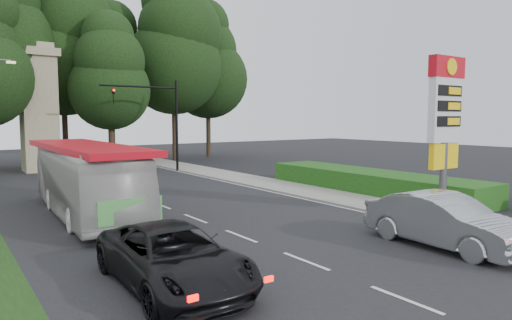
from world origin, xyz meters
TOP-DOWN VIEW (x-y plane):
  - ground at (0.00, 0.00)m, footprint 120.00×120.00m
  - road_surface at (0.00, 12.00)m, footprint 14.00×80.00m
  - sidewalk_right at (8.50, 12.00)m, footprint 3.00×80.00m
  - hedge at (11.50, 8.00)m, footprint 3.00×14.00m
  - gas_station_pylon at (9.20, 1.99)m, footprint 2.10×0.45m
  - traffic_signal_mast at (5.68, 24.00)m, footprint 6.10×0.35m
  - monument at (-2.00, 30.00)m, footprint 3.00×3.00m
  - tree_center_right at (1.00, 35.00)m, footprint 9.24×9.24m
  - tree_east_near at (6.00, 37.00)m, footprint 8.12×8.12m
  - tree_east_mid at (11.00, 33.00)m, footprint 9.52×9.52m
  - tree_far_east at (16.00, 35.00)m, footprint 8.68×8.68m
  - tree_monument_right at (3.50, 29.50)m, footprint 6.72×6.72m
  - transit_bus at (-3.50, 10.90)m, footprint 3.21×11.30m
  - sedan_silver at (4.75, -0.94)m, footprint 2.06×5.42m
  - suv_charcoal at (-4.04, 0.93)m, footprint 2.67×5.59m

SIDE VIEW (x-z plane):
  - ground at x=0.00m, z-range 0.00..0.00m
  - road_surface at x=0.00m, z-range 0.00..0.02m
  - sidewalk_right at x=8.50m, z-range 0.00..0.12m
  - hedge at x=11.50m, z-range 0.00..1.20m
  - suv_charcoal at x=-4.04m, z-range 0.00..1.54m
  - sedan_silver at x=4.75m, z-range 0.00..1.77m
  - transit_bus at x=-3.50m, z-range 0.00..3.11m
  - gas_station_pylon at x=9.20m, z-range 1.02..7.87m
  - traffic_signal_mast at x=5.68m, z-range 1.07..8.27m
  - monument at x=-2.00m, z-range 0.08..10.13m
  - tree_monument_right at x=3.50m, z-range 1.41..14.61m
  - tree_east_near at x=6.00m, z-range 1.71..17.66m
  - tree_far_east at x=16.00m, z-range 1.83..18.88m
  - tree_center_right at x=1.00m, z-range 1.94..20.09m
  - tree_east_mid at x=11.00m, z-range 2.00..20.70m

